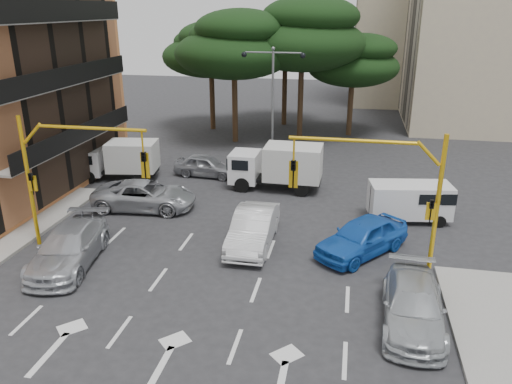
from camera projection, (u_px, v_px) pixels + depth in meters
The scene contains 20 objects.
ground at pixel (206, 285), 19.66m from camera, with size 120.00×120.00×0.00m, color #28282B.
median_strip at pixel (272, 165), 34.36m from camera, with size 1.40×6.00×0.15m, color gray.
apartment_beige_far at pixel (430, 25), 54.90m from camera, with size 16.20×12.15×16.70m.
pine_left_near at pixel (235, 44), 37.92m from camera, with size 9.15×9.15×10.23m.
pine_center at pixel (303, 34), 38.62m from camera, with size 9.98×9.98×11.16m.
pine_left_far at pixel (211, 49), 42.38m from camera, with size 8.32×8.32×9.30m.
pine_right at pixel (354, 60), 40.46m from camera, with size 7.49×7.49×8.37m.
pine_back at pixel (286, 39), 43.82m from camera, with size 9.15×9.15×10.23m.
signal_mast_right at pixel (390, 186), 18.92m from camera, with size 5.79×0.37×6.00m.
signal_mast_left at pixel (63, 166), 21.36m from camera, with size 5.79×0.37×6.00m.
street_lamp_center at pixel (273, 86), 32.49m from camera, with size 4.16×0.36×7.77m.
car_white_hatch at pixel (253, 228), 22.69m from camera, with size 1.74×4.98×1.64m, color silver.
car_blue_compact at pixel (362, 237), 21.88m from camera, with size 1.92×4.77×1.62m, color blue.
car_silver_wagon at pixel (69, 247), 20.96m from camera, with size 2.21×5.43×1.58m, color #B0B2B8.
car_silver_cross_a at pixel (145, 195), 26.82m from camera, with size 2.52×5.46×1.52m, color #ABADB3.
car_silver_cross_b at pixel (206, 166), 32.06m from camera, with size 1.65×4.11×1.40m, color #95979D.
car_silver_parked at pixel (413, 306), 16.99m from camera, with size 2.03×4.99×1.45m, color #AFB4B8.
van_white at pixel (409, 202), 25.27m from camera, with size 1.81×3.99×2.00m, color silver, non-canonical shape.
box_truck_a at pixel (119, 161), 31.31m from camera, with size 2.09×4.97×2.44m, color white, non-canonical shape.
box_truck_b at pixel (276, 167), 29.59m from camera, with size 2.31×5.50×2.71m, color white, non-canonical shape.
Camera 1 is at (5.22, -16.46, 10.28)m, focal length 35.00 mm.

